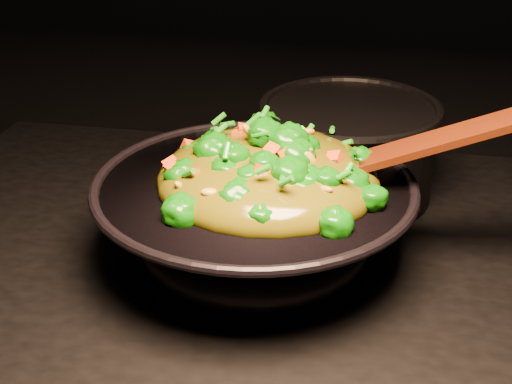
# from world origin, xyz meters

# --- Properties ---
(wok) EXTENTS (0.43, 0.43, 0.10)m
(wok) POSITION_xyz_m (-0.11, 0.09, 0.95)
(wok) COLOR black
(wok) RESTS_ON stovetop
(stir_fry) EXTENTS (0.26, 0.26, 0.09)m
(stir_fry) POSITION_xyz_m (-0.10, 0.10, 1.04)
(stir_fry) COLOR #0F5F06
(stir_fry) RESTS_ON wok
(spatula) EXTENTS (0.29, 0.05, 0.12)m
(spatula) POSITION_xyz_m (0.07, 0.12, 1.05)
(spatula) COLOR #361605
(spatula) RESTS_ON wok
(back_pot) EXTENTS (0.23, 0.23, 0.13)m
(back_pot) POSITION_xyz_m (-0.02, 0.28, 0.97)
(back_pot) COLOR black
(back_pot) RESTS_ON stovetop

